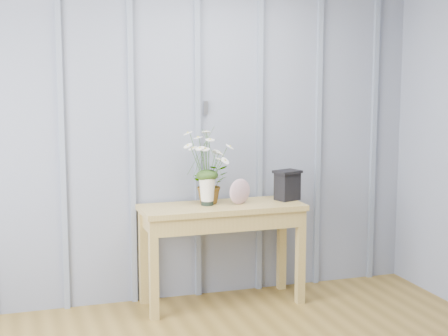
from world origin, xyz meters
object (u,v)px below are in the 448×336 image
object	(u,v)px
daisy_vase	(207,157)
carved_box	(287,185)
sideboard	(222,220)
felt_disc_vessel	(240,191)

from	to	relation	value
daisy_vase	carved_box	bearing A→B (deg)	0.27
sideboard	daisy_vase	distance (m)	0.48
daisy_vase	felt_disc_vessel	xyz separation A→B (m)	(0.24, -0.04, -0.26)
sideboard	felt_disc_vessel	world-z (taller)	felt_disc_vessel
felt_disc_vessel	carved_box	distance (m)	0.40
sideboard	daisy_vase	xyz separation A→B (m)	(-0.11, 0.02, 0.47)
sideboard	felt_disc_vessel	xyz separation A→B (m)	(0.13, -0.02, 0.21)
sideboard	carved_box	bearing A→B (deg)	2.63
carved_box	sideboard	bearing A→B (deg)	-177.37
daisy_vase	carved_box	distance (m)	0.68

